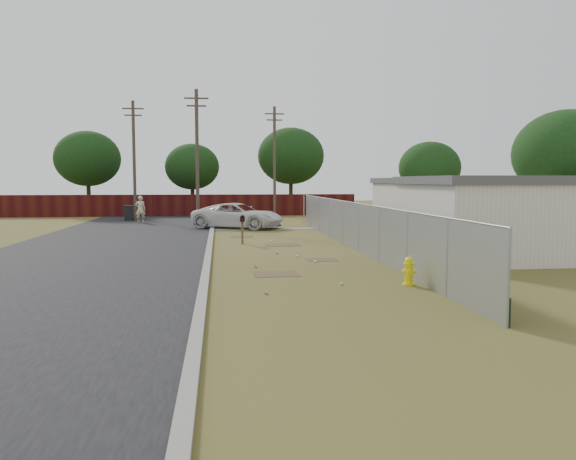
{
  "coord_description": "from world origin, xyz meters",
  "views": [
    {
      "loc": [
        -2.55,
        -22.32,
        2.92
      ],
      "look_at": [
        -0.03,
        -1.69,
        1.1
      ],
      "focal_mm": 35.0,
      "sensor_mm": 36.0,
      "label": 1
    }
  ],
  "objects": [
    {
      "name": "trash_bin",
      "position": [
        -9.18,
        20.15,
        0.58
      ],
      "size": [
        0.81,
        0.81,
        1.12
      ],
      "color": "black",
      "rests_on": "ground"
    },
    {
      "name": "utility_poles",
      "position": [
        -3.67,
        20.67,
        4.69
      ],
      "size": [
        12.6,
        8.24,
        9.0
      ],
      "color": "#4E3E34",
      "rests_on": "ground"
    },
    {
      "name": "ground",
      "position": [
        0.0,
        0.0,
        0.0
      ],
      "size": [
        120.0,
        120.0,
        0.0
      ],
      "primitive_type": "plane",
      "color": "brown",
      "rests_on": "ground"
    },
    {
      "name": "chainlink_fence",
      "position": [
        3.12,
        1.03,
        0.8
      ],
      "size": [
        0.1,
        27.06,
        2.02
      ],
      "color": "gray",
      "rests_on": "ground"
    },
    {
      "name": "privacy_fence",
      "position": [
        -6.0,
        25.0,
        0.9
      ],
      "size": [
        30.0,
        0.12,
        1.8
      ],
      "primitive_type": "cube",
      "color": "#41130E",
      "rests_on": "ground"
    },
    {
      "name": "mailbox",
      "position": [
        -1.51,
        3.65,
        1.07
      ],
      "size": [
        0.21,
        0.58,
        1.35
      ],
      "color": "brown",
      "rests_on": "ground"
    },
    {
      "name": "horizon_trees",
      "position": [
        0.84,
        23.56,
        4.63
      ],
      "size": [
        33.32,
        31.94,
        7.78
      ],
      "color": "#312316",
      "rests_on": "ground"
    },
    {
      "name": "pickup_truck",
      "position": [
        -1.4,
        12.27,
        0.78
      ],
      "size": [
        6.19,
        4.83,
        1.56
      ],
      "primitive_type": "imported",
      "rotation": [
        0.0,
        0.0,
        1.11
      ],
      "color": "silver",
      "rests_on": "ground"
    },
    {
      "name": "fire_hydrant",
      "position": [
        2.7,
        -7.31,
        0.39
      ],
      "size": [
        0.39,
        0.4,
        0.84
      ],
      "color": "yellow",
      "rests_on": "ground"
    },
    {
      "name": "houses",
      "position": [
        9.7,
        3.13,
        1.56
      ],
      "size": [
        9.3,
        17.24,
        3.1
      ],
      "color": "silver",
      "rests_on": "ground"
    },
    {
      "name": "pedestrian",
      "position": [
        -8.02,
        17.66,
        0.95
      ],
      "size": [
        0.74,
        0.53,
        1.91
      ],
      "primitive_type": "imported",
      "rotation": [
        0.0,
        0.0,
        3.25
      ],
      "color": "#C7BA91",
      "rests_on": "ground"
    },
    {
      "name": "street",
      "position": [
        -6.76,
        8.05,
        0.02
      ],
      "size": [
        15.1,
        60.0,
        0.12
      ],
      "color": "black",
      "rests_on": "ground"
    },
    {
      "name": "scattered_litter",
      "position": [
        -0.14,
        -2.6,
        0.04
      ],
      "size": [
        2.34,
        12.59,
        0.07
      ],
      "color": "beige",
      "rests_on": "ground"
    }
  ]
}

